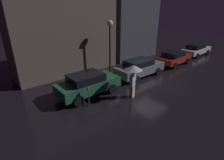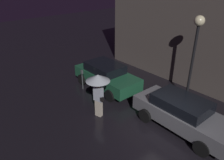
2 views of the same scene
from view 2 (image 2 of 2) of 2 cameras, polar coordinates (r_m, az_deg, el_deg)
The scene contains 7 objects.
ground_plane at distance 9.84m, azimuth 12.37°, elevation -14.83°, with size 60.00×60.00×0.00m, color black.
building_facade_left at distance 15.29m, azimuth 17.22°, elevation 15.05°, with size 9.13×3.00×7.36m.
parked_car_green at distance 13.14m, azimuth -1.49°, elevation 1.23°, with size 4.30×2.02×1.53m.
parked_car_grey at distance 10.23m, azimuth 17.97°, elevation -8.26°, with size 4.61×1.94×1.49m.
pedestrian_with_umbrella at distance 10.08m, azimuth -3.66°, elevation -0.99°, with size 1.13×1.13×2.22m.
parking_meter at distance 13.07m, azimuth -7.78°, elevation 0.65°, with size 0.12×0.10×1.24m.
street_lamp_near at distance 11.69m, azimuth 21.18°, elevation 10.13°, with size 0.51×0.51×4.57m.
Camera 2 is at (4.07, -6.29, 6.38)m, focal length 35.00 mm.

